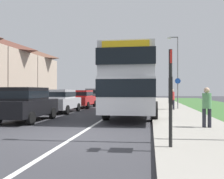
# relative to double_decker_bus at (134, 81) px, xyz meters

# --- Properties ---
(ground_plane) EXTENTS (120.00, 120.00, 0.00)m
(ground_plane) POSITION_rel_double_decker_bus_xyz_m (-1.47, -7.46, -2.14)
(ground_plane) COLOR #38383D
(lane_marking_centre) EXTENTS (0.14, 60.00, 0.01)m
(lane_marking_centre) POSITION_rel_double_decker_bus_xyz_m (-1.47, 0.54, -2.14)
(lane_marking_centre) COLOR silver
(lane_marking_centre) RESTS_ON ground_plane
(pavement_near_side) EXTENTS (3.20, 68.00, 0.12)m
(pavement_near_side) POSITION_rel_double_decker_bus_xyz_m (2.73, -1.46, -2.08)
(pavement_near_side) COLOR #9E998E
(pavement_near_side) RESTS_ON ground_plane
(double_decker_bus) EXTENTS (2.80, 10.85, 3.70)m
(double_decker_bus) POSITION_rel_double_decker_bus_xyz_m (0.00, 0.00, 0.00)
(double_decker_bus) COLOR #BCBCC1
(double_decker_bus) RESTS_ON ground_plane
(parked_car_black) EXTENTS (1.87, 3.92, 1.70)m
(parked_car_black) POSITION_rel_double_decker_bus_xyz_m (-5.11, -4.11, -1.21)
(parked_car_black) COLOR black
(parked_car_black) RESTS_ON ground_plane
(parked_car_silver) EXTENTS (1.99, 3.93, 1.61)m
(parked_car_silver) POSITION_rel_double_decker_bus_xyz_m (-5.19, 0.67, -1.25)
(parked_car_silver) COLOR #B7B7BC
(parked_car_silver) RESTS_ON ground_plane
(parked_car_red) EXTENTS (1.92, 4.17, 1.57)m
(parked_car_red) POSITION_rel_double_decker_bus_xyz_m (-5.02, 5.49, -1.27)
(parked_car_red) COLOR #B21E1E
(parked_car_red) RESTS_ON ground_plane
(parked_car_grey) EXTENTS (1.97, 4.10, 1.75)m
(parked_car_grey) POSITION_rel_double_decker_bus_xyz_m (-5.07, 10.94, -1.19)
(parked_car_grey) COLOR slate
(parked_car_grey) RESTS_ON ground_plane
(pedestrian_at_stop) EXTENTS (0.34, 0.34, 1.67)m
(pedestrian_at_stop) POSITION_rel_double_decker_bus_xyz_m (3.20, -5.57, -1.17)
(pedestrian_at_stop) COLOR #23232D
(pedestrian_at_stop) RESTS_ON ground_plane
(pedestrian_walking_away) EXTENTS (0.34, 0.34, 1.67)m
(pedestrian_walking_away) POSITION_rel_double_decker_bus_xyz_m (2.66, 3.09, -1.17)
(pedestrian_walking_away) COLOR #23232D
(pedestrian_walking_away) RESTS_ON ground_plane
(bus_stop_sign) EXTENTS (0.09, 0.52, 2.60)m
(bus_stop_sign) POSITION_rel_double_decker_bus_xyz_m (1.53, -9.08, -0.60)
(bus_stop_sign) COLOR black
(bus_stop_sign) RESTS_ON ground_plane
(cycle_route_sign) EXTENTS (0.44, 0.08, 2.52)m
(cycle_route_sign) POSITION_rel_double_decker_bus_xyz_m (3.20, 4.23, -0.72)
(cycle_route_sign) COLOR slate
(cycle_route_sign) RESTS_ON ground_plane
(street_lamp_mid) EXTENTS (1.14, 0.20, 7.25)m
(street_lamp_mid) POSITION_rel_double_decker_bus_xyz_m (3.82, 10.84, 2.03)
(street_lamp_mid) COLOR slate
(street_lamp_mid) RESTS_ON ground_plane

